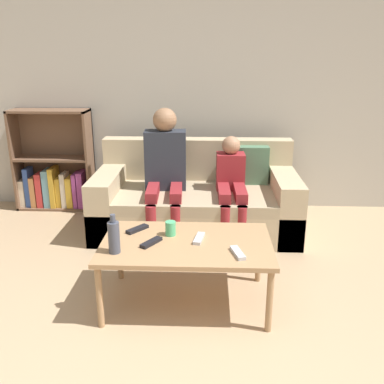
{
  "coord_description": "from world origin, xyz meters",
  "views": [
    {
      "loc": [
        0.21,
        -1.54,
        1.6
      ],
      "look_at": [
        0.08,
        1.58,
        0.57
      ],
      "focal_mm": 40.0,
      "sensor_mm": 36.0,
      "label": 1
    }
  ],
  "objects_px": {
    "tv_remote_1": "(199,238)",
    "tv_remote_2": "(238,253)",
    "person_adult": "(165,164)",
    "coffee_table": "(186,247)",
    "person_child": "(231,182)",
    "couch": "(197,201)",
    "cup_near": "(171,228)",
    "tv_remote_3": "(137,229)",
    "bookshelf": "(55,173)",
    "bottle": "(114,237)",
    "tv_remote_0": "(151,242)"
  },
  "relations": [
    {
      "from": "tv_remote_0",
      "to": "tv_remote_3",
      "type": "distance_m",
      "value": 0.24
    },
    {
      "from": "bottle",
      "to": "tv_remote_3",
      "type": "bearing_deg",
      "value": 76.14
    },
    {
      "from": "tv_remote_3",
      "to": "bottle",
      "type": "distance_m",
      "value": 0.36
    },
    {
      "from": "cup_near",
      "to": "tv_remote_3",
      "type": "height_order",
      "value": "cup_near"
    },
    {
      "from": "bookshelf",
      "to": "bottle",
      "type": "bearing_deg",
      "value": -61.52
    },
    {
      "from": "couch",
      "to": "bookshelf",
      "type": "bearing_deg",
      "value": 161.05
    },
    {
      "from": "bookshelf",
      "to": "tv_remote_1",
      "type": "bearing_deg",
      "value": -48.3
    },
    {
      "from": "couch",
      "to": "cup_near",
      "type": "xyz_separation_m",
      "value": [
        -0.14,
        -1.18,
        0.22
      ]
    },
    {
      "from": "tv_remote_3",
      "to": "couch",
      "type": "bearing_deg",
      "value": 110.77
    },
    {
      "from": "person_adult",
      "to": "tv_remote_1",
      "type": "height_order",
      "value": "person_adult"
    },
    {
      "from": "cup_near",
      "to": "tv_remote_1",
      "type": "distance_m",
      "value": 0.21
    },
    {
      "from": "coffee_table",
      "to": "tv_remote_2",
      "type": "relative_size",
      "value": 6.19
    },
    {
      "from": "person_adult",
      "to": "tv_remote_1",
      "type": "distance_m",
      "value": 1.23
    },
    {
      "from": "tv_remote_1",
      "to": "tv_remote_3",
      "type": "height_order",
      "value": "same"
    },
    {
      "from": "cup_near",
      "to": "coffee_table",
      "type": "bearing_deg",
      "value": -42.55
    },
    {
      "from": "cup_near",
      "to": "bottle",
      "type": "height_order",
      "value": "bottle"
    },
    {
      "from": "bookshelf",
      "to": "tv_remote_2",
      "type": "distance_m",
      "value": 2.68
    },
    {
      "from": "coffee_table",
      "to": "tv_remote_0",
      "type": "relative_size",
      "value": 6.47
    },
    {
      "from": "cup_near",
      "to": "tv_remote_1",
      "type": "relative_size",
      "value": 0.55
    },
    {
      "from": "person_adult",
      "to": "tv_remote_0",
      "type": "bearing_deg",
      "value": -91.17
    },
    {
      "from": "bookshelf",
      "to": "person_child",
      "type": "relative_size",
      "value": 1.18
    },
    {
      "from": "bookshelf",
      "to": "cup_near",
      "type": "distance_m",
      "value": 2.2
    },
    {
      "from": "tv_remote_0",
      "to": "bottle",
      "type": "height_order",
      "value": "bottle"
    },
    {
      "from": "couch",
      "to": "tv_remote_3",
      "type": "xyz_separation_m",
      "value": [
        -0.37,
        -1.11,
        0.19
      ]
    },
    {
      "from": "couch",
      "to": "tv_remote_0",
      "type": "relative_size",
      "value": 10.88
    },
    {
      "from": "tv_remote_2",
      "to": "bottle",
      "type": "relative_size",
      "value": 0.72
    },
    {
      "from": "tv_remote_2",
      "to": "couch",
      "type": "bearing_deg",
      "value": 86.05
    },
    {
      "from": "bookshelf",
      "to": "tv_remote_3",
      "type": "relative_size",
      "value": 6.46
    },
    {
      "from": "bookshelf",
      "to": "person_adult",
      "type": "relative_size",
      "value": 0.92
    },
    {
      "from": "couch",
      "to": "coffee_table",
      "type": "distance_m",
      "value": 1.28
    },
    {
      "from": "coffee_table",
      "to": "bookshelf",
      "type": "bearing_deg",
      "value": 129.73
    },
    {
      "from": "tv_remote_1",
      "to": "couch",
      "type": "bearing_deg",
      "value": 102.46
    },
    {
      "from": "tv_remote_1",
      "to": "tv_remote_2",
      "type": "bearing_deg",
      "value": -29.69
    },
    {
      "from": "bookshelf",
      "to": "person_adult",
      "type": "distance_m",
      "value": 1.41
    },
    {
      "from": "bookshelf",
      "to": "tv_remote_2",
      "type": "relative_size",
      "value": 5.92
    },
    {
      "from": "coffee_table",
      "to": "person_child",
      "type": "bearing_deg",
      "value": 73.51
    },
    {
      "from": "couch",
      "to": "bottle",
      "type": "distance_m",
      "value": 1.54
    },
    {
      "from": "person_child",
      "to": "tv_remote_1",
      "type": "distance_m",
      "value": 1.14
    },
    {
      "from": "person_adult",
      "to": "cup_near",
      "type": "distance_m",
      "value": 1.11
    },
    {
      "from": "bookshelf",
      "to": "tv_remote_2",
      "type": "bearing_deg",
      "value": -47.31
    },
    {
      "from": "coffee_table",
      "to": "person_child",
      "type": "height_order",
      "value": "person_child"
    },
    {
      "from": "coffee_table",
      "to": "person_adult",
      "type": "distance_m",
      "value": 1.25
    },
    {
      "from": "tv_remote_1",
      "to": "tv_remote_3",
      "type": "relative_size",
      "value": 1.09
    },
    {
      "from": "couch",
      "to": "person_child",
      "type": "height_order",
      "value": "person_child"
    },
    {
      "from": "tv_remote_1",
      "to": "tv_remote_2",
      "type": "distance_m",
      "value": 0.31
    },
    {
      "from": "couch",
      "to": "person_child",
      "type": "distance_m",
      "value": 0.41
    },
    {
      "from": "tv_remote_3",
      "to": "bottle",
      "type": "relative_size",
      "value": 0.66
    },
    {
      "from": "tv_remote_1",
      "to": "tv_remote_2",
      "type": "height_order",
      "value": "same"
    },
    {
      "from": "tv_remote_3",
      "to": "tv_remote_1",
      "type": "bearing_deg",
      "value": 21.55
    },
    {
      "from": "tv_remote_0",
      "to": "tv_remote_3",
      "type": "bearing_deg",
      "value": 152.95
    }
  ]
}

